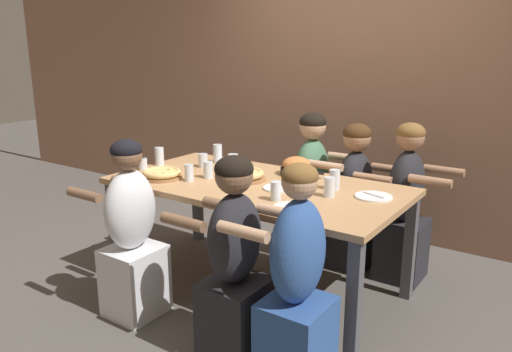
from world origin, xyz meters
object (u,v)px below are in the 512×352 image
object	(u,v)px
skillet_bowl	(297,167)
diner_far_center	(311,190)
drinking_glass_c	(330,187)
drinking_glass_f	(203,160)
empty_plate_d	(292,208)
diner_far_midright	(354,201)
diner_near_midleft	(132,237)
empty_plate_a	(230,165)
empty_plate_c	(280,188)
drinking_glass_d	(218,155)
drinking_glass_i	(189,173)
drinking_glass_e	(208,171)
diner_near_midright	(235,268)
pizza_board_second	(244,175)
drinking_glass_a	(276,192)
diner_far_right	(405,209)
pizza_board_main	(162,174)
diner_near_right	(297,288)
cocktail_glass_blue	(143,165)
drinking_glass_h	(159,156)
drinking_glass_b	(233,164)
drinking_glass_g	(334,180)
empty_plate_b	(374,197)

from	to	relation	value
skillet_bowl	diner_far_center	xyz separation A→B (m)	(-0.08, 0.38, -0.28)
drinking_glass_c	drinking_glass_f	size ratio (longest dim) A/B	1.19
empty_plate_d	diner_far_midright	xyz separation A→B (m)	(-0.07, 1.07, -0.25)
drinking_glass_c	diner_near_midleft	size ratio (longest dim) A/B	0.11
empty_plate_a	empty_plate_c	size ratio (longest dim) A/B	0.86
drinking_glass_d	drinking_glass_i	world-z (taller)	drinking_glass_d
drinking_glass_e	diner_near_midleft	distance (m)	0.73
empty_plate_a	diner_near_midright	size ratio (longest dim) A/B	0.17
pizza_board_second	diner_near_midright	size ratio (longest dim) A/B	0.27
drinking_glass_c	drinking_glass_f	xyz separation A→B (m)	(-1.15, 0.14, -0.01)
drinking_glass_f	diner_far_center	size ratio (longest dim) A/B	0.09
drinking_glass_a	drinking_glass_d	size ratio (longest dim) A/B	0.80
empty_plate_d	pizza_board_second	bearing A→B (deg)	149.25
diner_far_right	diner_near_midright	xyz separation A→B (m)	(-0.44, -1.48, -0.01)
diner_far_right	drinking_glass_e	bearing A→B (deg)	-54.85
pizza_board_main	diner_far_right	bearing A→B (deg)	35.32
drinking_glass_c	diner_near_right	xyz separation A→B (m)	(0.20, -0.74, -0.31)
drinking_glass_e	diner_far_right	size ratio (longest dim) A/B	0.10
drinking_glass_e	cocktail_glass_blue	bearing A→B (deg)	-170.37
drinking_glass_a	diner_near_midright	distance (m)	0.57
drinking_glass_h	diner_far_center	xyz separation A→B (m)	(0.96, 0.73, -0.29)
empty_plate_a	diner_far_right	world-z (taller)	diner_far_right
empty_plate_a	drinking_glass_e	size ratio (longest dim) A/B	1.61
pizza_board_main	drinking_glass_c	xyz separation A→B (m)	(1.18, 0.28, 0.03)
drinking_glass_e	diner_near_midright	bearing A→B (deg)	-42.25
drinking_glass_d	cocktail_glass_blue	bearing A→B (deg)	-121.89
cocktail_glass_blue	drinking_glass_f	distance (m)	0.45
diner_near_right	drinking_glass_b	bearing A→B (deg)	49.77
pizza_board_main	empty_plate_a	xyz separation A→B (m)	(0.17, 0.58, -0.03)
pizza_board_second	drinking_glass_e	bearing A→B (deg)	-156.80
empty_plate_c	drinking_glass_e	xyz separation A→B (m)	(-0.57, -0.05, 0.05)
drinking_glass_g	diner_near_midleft	bearing A→B (deg)	-136.53
drinking_glass_b	diner_far_midright	world-z (taller)	diner_far_midright
drinking_glass_a	drinking_glass_d	xyz separation A→B (m)	(-0.92, 0.59, 0.01)
pizza_board_main	diner_far_center	xyz separation A→B (m)	(0.66, 1.01, -0.26)
empty_plate_b	drinking_glass_i	size ratio (longest dim) A/B	1.96
pizza_board_main	drinking_glass_h	size ratio (longest dim) A/B	2.07
cocktail_glass_blue	drinking_glass_b	distance (m)	0.69
empty_plate_c	drinking_glass_b	size ratio (longest dim) A/B	1.72
pizza_board_second	diner_near_midleft	bearing A→B (deg)	-112.99
cocktail_glass_blue	drinking_glass_f	world-z (taller)	cocktail_glass_blue
drinking_glass_b	pizza_board_second	bearing A→B (deg)	-36.25
drinking_glass_d	diner_near_right	bearing A→B (deg)	-38.27
empty_plate_c	drinking_glass_g	world-z (taller)	drinking_glass_g
drinking_glass_g	diner_near_midright	distance (m)	0.96
drinking_glass_e	drinking_glass_h	bearing A→B (deg)	171.21
empty_plate_a	cocktail_glass_blue	world-z (taller)	cocktail_glass_blue
empty_plate_a	drinking_glass_h	xyz separation A→B (m)	(-0.48, -0.29, 0.06)
diner_near_midright	empty_plate_b	bearing A→B (deg)	-25.59
diner_near_midleft	diner_near_right	world-z (taller)	diner_near_right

